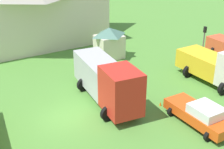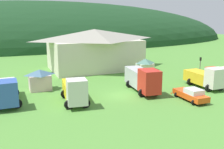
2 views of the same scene
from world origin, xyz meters
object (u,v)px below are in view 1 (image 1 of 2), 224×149
at_px(depot_building, 21,7).
at_px(crane_truck_red, 107,80).
at_px(traffic_light_east, 203,43).
at_px(service_pickup_orange, 200,114).
at_px(heavy_rig_striped, 217,66).
at_px(play_shed_cream, 109,42).
at_px(traffic_cone_mid_row, 160,106).

height_order(depot_building, crane_truck_red, depot_building).
bearing_deg(traffic_light_east, service_pickup_orange, -136.12).
relative_size(crane_truck_red, service_pickup_orange, 1.66).
height_order(service_pickup_orange, traffic_light_east, traffic_light_east).
bearing_deg(heavy_rig_striped, play_shed_cream, -154.69).
height_order(play_shed_cream, service_pickup_orange, play_shed_cream).
xyz_separation_m(depot_building, traffic_light_east, (11.83, -17.00, -1.56)).
relative_size(depot_building, service_pickup_orange, 3.58).
height_order(crane_truck_red, traffic_light_east, traffic_light_east).
xyz_separation_m(traffic_light_east, traffic_cone_mid_row, (-7.88, -3.61, -2.52)).
xyz_separation_m(depot_building, traffic_cone_mid_row, (3.95, -20.61, -4.09)).
distance_m(traffic_light_east, traffic_cone_mid_row, 9.03).
height_order(crane_truck_red, heavy_rig_striped, crane_truck_red).
bearing_deg(traffic_light_east, depot_building, 124.84).
relative_size(crane_truck_red, heavy_rig_striped, 1.29).
distance_m(play_shed_cream, traffic_cone_mid_row, 10.85).
relative_size(play_shed_cream, heavy_rig_striped, 0.49).
relative_size(play_shed_cream, traffic_cone_mid_row, 5.03).
relative_size(depot_building, traffic_cone_mid_row, 28.59).
xyz_separation_m(play_shed_cream, service_pickup_orange, (-1.24, -13.97, -0.83)).
distance_m(heavy_rig_striped, service_pickup_orange, 7.23).
bearing_deg(depot_building, heavy_rig_striped, -62.30).
bearing_deg(depot_building, traffic_cone_mid_row, -79.14).
xyz_separation_m(play_shed_cream, crane_truck_red, (-4.99, -8.08, 0.23)).
bearing_deg(traffic_cone_mid_row, service_pickup_orange, -80.25).
relative_size(service_pickup_orange, traffic_light_east, 1.24).
bearing_deg(traffic_cone_mid_row, crane_truck_red, 141.91).
xyz_separation_m(crane_truck_red, service_pickup_orange, (3.75, -5.88, -1.07)).
xyz_separation_m(depot_building, heavy_rig_striped, (10.51, -20.01, -2.47)).
bearing_deg(heavy_rig_striped, crane_truck_red, -101.08).
bearing_deg(traffic_light_east, heavy_rig_striped, -113.67).
xyz_separation_m(play_shed_cream, traffic_light_east, (6.06, -6.95, 0.86)).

